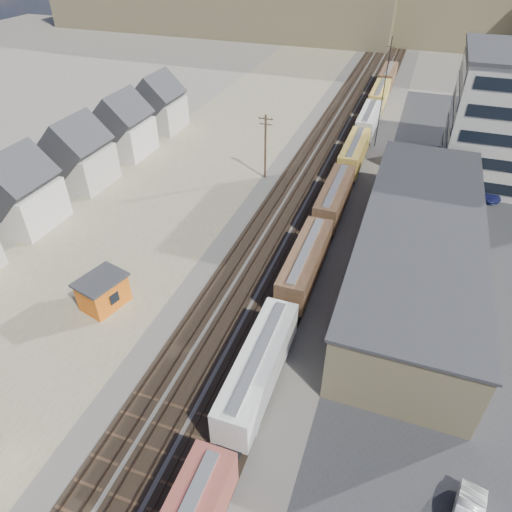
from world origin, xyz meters
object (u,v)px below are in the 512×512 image
(freight_train, at_px, (345,173))
(maintenance_shed, at_px, (103,292))
(parked_car_blue, at_px, (484,193))
(utility_pole_north, at_px, (265,146))

(freight_train, height_order, maintenance_shed, freight_train)
(maintenance_shed, distance_m, parked_car_blue, 53.91)
(freight_train, xyz_separation_m, utility_pole_north, (-12.30, -0.07, 2.50))
(maintenance_shed, bearing_deg, freight_train, 60.70)
(utility_pole_north, xyz_separation_m, parked_car_blue, (31.88, 4.68, -4.55))
(parked_car_blue, bearing_deg, utility_pole_north, 148.92)
(parked_car_blue, bearing_deg, maintenance_shed, -174.70)
(utility_pole_north, bearing_deg, parked_car_blue, 8.36)
(utility_pole_north, distance_m, parked_car_blue, 32.54)
(utility_pole_north, bearing_deg, maintenance_shed, -100.90)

